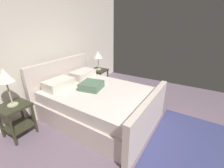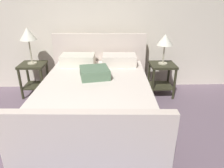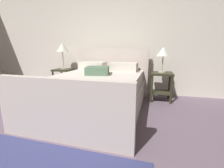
{
  "view_description": "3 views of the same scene",
  "coord_description": "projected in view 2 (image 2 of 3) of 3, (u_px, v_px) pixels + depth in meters",
  "views": [
    {
      "loc": [
        -1.78,
        -0.01,
        1.88
      ],
      "look_at": [
        0.63,
        1.4,
        0.71
      ],
      "focal_mm": 24.09,
      "sensor_mm": 36.0,
      "label": 1
    },
    {
      "loc": [
        0.56,
        -1.09,
        1.72
      ],
      "look_at": [
        0.64,
        1.71,
        0.52
      ],
      "focal_mm": 33.18,
      "sensor_mm": 36.0,
      "label": 2
    },
    {
      "loc": [
        1.31,
        -0.9,
        1.05
      ],
      "look_at": [
        0.71,
        1.53,
        0.5
      ],
      "focal_mm": 24.53,
      "sensor_mm": 36.0,
      "label": 3
    }
  ],
  "objects": [
    {
      "name": "table_lamp_right",
      "position": [
        165.0,
        41.0,
        3.51
      ],
      "size": [
        0.27,
        0.27,
        0.52
      ],
      "color": "#B7B293",
      "rests_on": "nightstand_right"
    },
    {
      "name": "nightstand_left",
      "position": [
        34.0,
        74.0,
        3.76
      ],
      "size": [
        0.44,
        0.44,
        0.6
      ],
      "color": "#2E2E1D",
      "rests_on": "ground"
    },
    {
      "name": "nightstand_right",
      "position": [
        162.0,
        74.0,
        3.75
      ],
      "size": [
        0.44,
        0.44,
        0.6
      ],
      "color": "#2E2E1D",
      "rests_on": "ground"
    },
    {
      "name": "wall_back",
      "position": [
        75.0,
        12.0,
        3.76
      ],
      "size": [
        6.39,
        0.12,
        2.89
      ],
      "primitive_type": "cube",
      "color": "silver",
      "rests_on": "ground"
    },
    {
      "name": "bed",
      "position": [
        96.0,
        97.0,
        3.04
      ],
      "size": [
        1.76,
        2.27,
        1.1
      ],
      "color": "beige",
      "rests_on": "ground"
    },
    {
      "name": "table_lamp_left",
      "position": [
        28.0,
        35.0,
        3.49
      ],
      "size": [
        0.28,
        0.28,
        0.63
      ],
      "color": "#B7B293",
      "rests_on": "nightstand_left"
    }
  ]
}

